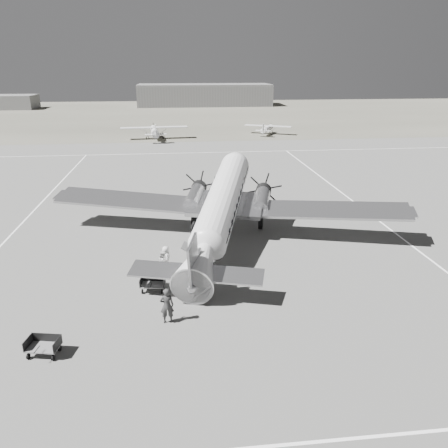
{
  "coord_description": "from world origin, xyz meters",
  "views": [
    {
      "loc": [
        -5.0,
        -25.34,
        12.51
      ],
      "look_at": [
        -1.86,
        2.61,
        2.2
      ],
      "focal_mm": 35.0,
      "sensor_mm": 36.0,
      "label": 1
    }
  ],
  "objects_px": {
    "baggage_cart_near": "(153,284)",
    "baggage_cart_far": "(43,347)",
    "shed_secondary": "(4,102)",
    "dc3_airliner": "(221,209)",
    "hangar_main": "(204,95)",
    "passenger": "(166,258)",
    "ground_crew": "(167,306)",
    "ramp_agent": "(164,262)",
    "light_plane_right": "(267,129)",
    "light_plane_left": "(155,132)"
  },
  "relations": [
    {
      "from": "passenger",
      "to": "light_plane_left",
      "type": "bearing_deg",
      "value": -12.65
    },
    {
      "from": "shed_secondary",
      "to": "light_plane_left",
      "type": "height_order",
      "value": "shed_secondary"
    },
    {
      "from": "light_plane_right",
      "to": "ground_crew",
      "type": "xyz_separation_m",
      "value": [
        -18.19,
        -62.52,
        0.03
      ]
    },
    {
      "from": "ground_crew",
      "to": "ramp_agent",
      "type": "xyz_separation_m",
      "value": [
        -0.27,
        5.59,
        -0.17
      ]
    },
    {
      "from": "hangar_main",
      "to": "shed_secondary",
      "type": "relative_size",
      "value": 2.33
    },
    {
      "from": "baggage_cart_far",
      "to": "passenger",
      "type": "xyz_separation_m",
      "value": [
        5.46,
        8.18,
        0.4
      ]
    },
    {
      "from": "light_plane_right",
      "to": "passenger",
      "type": "relative_size",
      "value": 5.43
    },
    {
      "from": "shed_secondary",
      "to": "passenger",
      "type": "distance_m",
      "value": 124.74
    },
    {
      "from": "baggage_cart_near",
      "to": "ground_crew",
      "type": "relative_size",
      "value": 0.77
    },
    {
      "from": "passenger",
      "to": "light_plane_right",
      "type": "bearing_deg",
      "value": -33.51
    },
    {
      "from": "dc3_airliner",
      "to": "ground_crew",
      "type": "distance_m",
      "value": 11.16
    },
    {
      "from": "hangar_main",
      "to": "baggage_cart_far",
      "type": "relative_size",
      "value": 27.64
    },
    {
      "from": "hangar_main",
      "to": "light_plane_left",
      "type": "height_order",
      "value": "hangar_main"
    },
    {
      "from": "ground_crew",
      "to": "baggage_cart_near",
      "type": "bearing_deg",
      "value": -78.67
    },
    {
      "from": "baggage_cart_far",
      "to": "ground_crew",
      "type": "distance_m",
      "value": 6.0
    },
    {
      "from": "baggage_cart_far",
      "to": "ground_crew",
      "type": "relative_size",
      "value": 0.78
    },
    {
      "from": "ramp_agent",
      "to": "passenger",
      "type": "bearing_deg",
      "value": -13.15
    },
    {
      "from": "ramp_agent",
      "to": "passenger",
      "type": "distance_m",
      "value": 0.52
    },
    {
      "from": "light_plane_right",
      "to": "baggage_cart_far",
      "type": "relative_size",
      "value": 5.95
    },
    {
      "from": "hangar_main",
      "to": "baggage_cart_far",
      "type": "height_order",
      "value": "hangar_main"
    },
    {
      "from": "dc3_airliner",
      "to": "ramp_agent",
      "type": "bearing_deg",
      "value": -115.24
    },
    {
      "from": "passenger",
      "to": "baggage_cart_near",
      "type": "bearing_deg",
      "value": 148.7
    },
    {
      "from": "ramp_agent",
      "to": "baggage_cart_near",
      "type": "bearing_deg",
      "value": 166.85
    },
    {
      "from": "shed_secondary",
      "to": "dc3_airliner",
      "type": "distance_m",
      "value": 122.52
    },
    {
      "from": "baggage_cart_far",
      "to": "baggage_cart_near",
      "type": "bearing_deg",
      "value": 60.78
    },
    {
      "from": "light_plane_right",
      "to": "baggage_cart_far",
      "type": "bearing_deg",
      "value": -84.82
    },
    {
      "from": "hangar_main",
      "to": "ramp_agent",
      "type": "distance_m",
      "value": 120.67
    },
    {
      "from": "dc3_airliner",
      "to": "baggage_cart_near",
      "type": "relative_size",
      "value": 18.79
    },
    {
      "from": "shed_secondary",
      "to": "ramp_agent",
      "type": "distance_m",
      "value": 125.14
    },
    {
      "from": "hangar_main",
      "to": "ramp_agent",
      "type": "bearing_deg",
      "value": -95.23
    },
    {
      "from": "passenger",
      "to": "hangar_main",
      "type": "bearing_deg",
      "value": -20.71
    },
    {
      "from": "hangar_main",
      "to": "dc3_airliner",
      "type": "xyz_separation_m",
      "value": [
        -6.86,
        -115.39,
        -0.64
      ]
    },
    {
      "from": "shed_secondary",
      "to": "baggage_cart_far",
      "type": "xyz_separation_m",
      "value": [
        43.68,
        -122.82,
        -1.57
      ]
    },
    {
      "from": "hangar_main",
      "to": "shed_secondary",
      "type": "height_order",
      "value": "hangar_main"
    },
    {
      "from": "hangar_main",
      "to": "shed_secondary",
      "type": "xyz_separation_m",
      "value": [
        -60.0,
        -5.0,
        -1.3
      ]
    },
    {
      "from": "shed_secondary",
      "to": "light_plane_right",
      "type": "xyz_separation_m",
      "value": [
        67.47,
        -58.21,
        -1.06
      ]
    },
    {
      "from": "ramp_agent",
      "to": "baggage_cart_far",
      "type": "bearing_deg",
      "value": 147.92
    },
    {
      "from": "shed_secondary",
      "to": "light_plane_left",
      "type": "relative_size",
      "value": 1.52
    },
    {
      "from": "baggage_cart_near",
      "to": "baggage_cart_far",
      "type": "height_order",
      "value": "baggage_cart_far"
    },
    {
      "from": "hangar_main",
      "to": "baggage_cart_near",
      "type": "distance_m",
      "value": 122.88
    },
    {
      "from": "dc3_airliner",
      "to": "light_plane_right",
      "type": "distance_m",
      "value": 54.14
    },
    {
      "from": "passenger",
      "to": "dc3_airliner",
      "type": "bearing_deg",
      "value": -58.73
    },
    {
      "from": "light_plane_right",
      "to": "ground_crew",
      "type": "distance_m",
      "value": 65.11
    },
    {
      "from": "baggage_cart_near",
      "to": "light_plane_left",
      "type": "bearing_deg",
      "value": 100.0
    },
    {
      "from": "dc3_airliner",
      "to": "passenger",
      "type": "xyz_separation_m",
      "value": [
        -3.99,
        -4.25,
        -1.82
      ]
    },
    {
      "from": "light_plane_left",
      "to": "baggage_cart_near",
      "type": "bearing_deg",
      "value": -93.0
    },
    {
      "from": "light_plane_left",
      "to": "baggage_cart_far",
      "type": "height_order",
      "value": "light_plane_left"
    },
    {
      "from": "light_plane_left",
      "to": "baggage_cart_far",
      "type": "xyz_separation_m",
      "value": [
        -2.81,
        -61.05,
        -0.8
      ]
    },
    {
      "from": "light_plane_left",
      "to": "ground_crew",
      "type": "xyz_separation_m",
      "value": [
        2.79,
        -58.95,
        -0.26
      ]
    },
    {
      "from": "light_plane_left",
      "to": "light_plane_right",
      "type": "distance_m",
      "value": 21.28
    }
  ]
}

